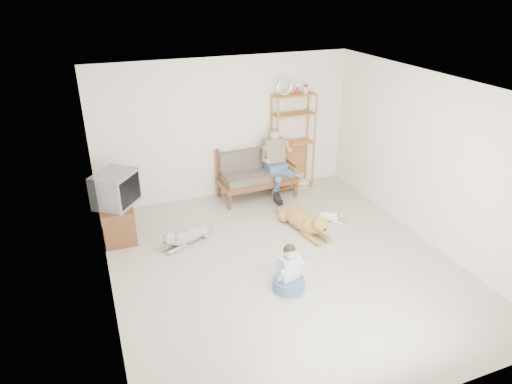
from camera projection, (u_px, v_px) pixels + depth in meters
name	position (u px, v px, depth m)	size (l,w,h in m)	color
floor	(284.00, 265.00, 6.96)	(5.50, 5.50, 0.00)	beige
ceiling	(289.00, 88.00, 5.80)	(5.50, 5.50, 0.00)	white
wall_back	(226.00, 129.00, 8.70)	(5.00, 5.00, 0.00)	white
wall_front	(415.00, 302.00, 4.06)	(5.00, 5.00, 0.00)	white
wall_left	(100.00, 215.00, 5.56)	(5.50, 5.50, 0.00)	white
wall_right	(430.00, 161.00, 7.20)	(5.50, 5.50, 0.00)	white
loveseat	(256.00, 173.00, 8.97)	(1.53, 0.77, 0.95)	brown
man	(277.00, 168.00, 8.83)	(0.52, 0.74, 1.20)	slate
etagere	(293.00, 141.00, 9.11)	(0.87, 0.38, 2.26)	#AA6E35
book_stack	(302.00, 183.00, 9.51)	(0.23, 0.17, 0.15)	white
tv_stand	(118.00, 220.00, 7.61)	(0.54, 0.92, 0.60)	brown
crt_tv	(116.00, 189.00, 7.35)	(0.83, 0.86, 0.56)	slate
wall_outlet	(165.00, 189.00, 8.72)	(0.12, 0.02, 0.08)	silver
golden_retriever	(304.00, 221.00, 7.83)	(0.52, 1.46, 0.45)	#A57E39
shaggy_dog	(186.00, 236.00, 7.46)	(1.04, 0.61, 0.34)	white
terrier	(333.00, 216.00, 8.15)	(0.47, 0.47, 0.23)	white
child	(289.00, 273.00, 6.32)	(0.45, 0.45, 0.72)	slate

